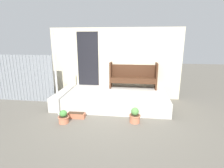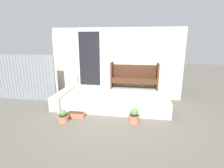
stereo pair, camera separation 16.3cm
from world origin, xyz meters
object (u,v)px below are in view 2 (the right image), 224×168
object	(u,v)px
flower_pot_left	(63,117)
flower_pot_middle	(134,116)
support_post	(56,76)
bench	(134,75)
planter_box_rect	(76,115)

from	to	relation	value
flower_pot_left	flower_pot_middle	distance (m)	1.91
support_post	flower_pot_left	xyz separation A→B (m)	(0.36, -0.49, -1.02)
bench	flower_pot_middle	world-z (taller)	bench
bench	flower_pot_left	size ratio (longest dim) A/B	4.70
flower_pot_left	bench	bearing A→B (deg)	49.87
bench	flower_pot_left	distance (m)	2.90
support_post	bench	bearing A→B (deg)	37.24
support_post	flower_pot_middle	xyz separation A→B (m)	(2.25, -0.22, -0.99)
support_post	bench	world-z (taller)	support_post
flower_pot_left	planter_box_rect	distance (m)	0.42
support_post	planter_box_rect	world-z (taller)	support_post
flower_pot_left	planter_box_rect	world-z (taller)	flower_pot_left
flower_pot_left	planter_box_rect	bearing A→B (deg)	55.47
support_post	flower_pot_left	distance (m)	1.19
support_post	flower_pot_left	world-z (taller)	support_post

